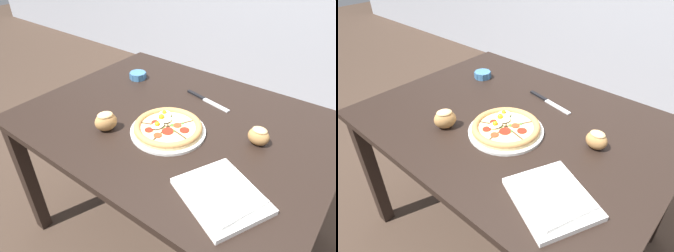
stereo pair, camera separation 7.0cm
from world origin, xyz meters
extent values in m
plane|color=#3D2D23|center=(0.00, 0.00, 0.00)|extent=(12.00, 12.00, 0.00)
cube|color=black|center=(0.00, 0.00, 0.73)|extent=(1.31, 0.99, 0.03)
cube|color=black|center=(-0.60, -0.45, 0.36)|extent=(0.06, 0.06, 0.71)
cube|color=black|center=(-0.60, 0.45, 0.36)|extent=(0.06, 0.06, 0.71)
cube|color=black|center=(0.60, 0.45, 0.36)|extent=(0.06, 0.06, 0.71)
cylinder|color=white|center=(0.03, -0.10, 0.75)|extent=(0.31, 0.31, 0.01)
cylinder|color=#E5C684|center=(0.03, -0.10, 0.76)|extent=(0.28, 0.28, 0.01)
cylinder|color=beige|center=(0.03, -0.10, 0.77)|extent=(0.23, 0.23, 0.00)
torus|color=tan|center=(0.03, -0.10, 0.77)|extent=(0.28, 0.28, 0.03)
cube|color=#472D19|center=(-0.02, -0.13, 0.77)|extent=(0.11, 0.05, 0.00)
cube|color=#472D19|center=(0.04, -0.16, 0.77)|extent=(0.02, 0.12, 0.00)
cube|color=#472D19|center=(0.09, -0.11, 0.77)|extent=(0.12, 0.03, 0.00)
cube|color=#472D19|center=(0.06, -0.05, 0.77)|extent=(0.06, 0.10, 0.00)
cube|color=#472D19|center=(-0.01, -0.06, 0.77)|extent=(0.08, 0.09, 0.00)
cylinder|color=red|center=(-0.01, -0.17, 0.77)|extent=(0.03, 0.03, 0.00)
cylinder|color=red|center=(0.10, -0.08, 0.77)|extent=(0.04, 0.04, 0.00)
cylinder|color=red|center=(0.04, -0.17, 0.77)|extent=(0.03, 0.03, 0.00)
cylinder|color=red|center=(-0.03, -0.11, 0.77)|extent=(0.03, 0.03, 0.00)
cylinder|color=red|center=(0.06, -0.07, 0.77)|extent=(0.03, 0.03, 0.00)
cylinder|color=red|center=(0.05, -0.13, 0.77)|extent=(0.05, 0.05, 0.00)
ellipsoid|color=white|center=(0.00, -0.13, 0.78)|extent=(0.06, 0.07, 0.01)
sphere|color=orange|center=(0.00, -0.13, 0.78)|extent=(0.02, 0.02, 0.02)
ellipsoid|color=white|center=(-0.03, -0.05, 0.78)|extent=(0.08, 0.08, 0.01)
sphere|color=orange|center=(-0.03, -0.04, 0.78)|extent=(0.02, 0.02, 0.02)
ellipsoid|color=white|center=(-0.01, -0.07, 0.78)|extent=(0.08, 0.07, 0.01)
sphere|color=orange|center=(-0.02, -0.08, 0.78)|extent=(0.03, 0.03, 0.03)
cylinder|color=#477A2D|center=(0.04, -0.08, 0.77)|extent=(0.02, 0.02, 0.00)
cylinder|color=#477A2D|center=(0.07, -0.05, 0.77)|extent=(0.01, 0.01, 0.00)
cylinder|color=#477A2D|center=(0.07, -0.11, 0.77)|extent=(0.02, 0.02, 0.00)
cylinder|color=#386B23|center=(-0.03, -0.02, 0.77)|extent=(0.02, 0.02, 0.00)
cylinder|color=#477A2D|center=(0.04, -0.14, 0.77)|extent=(0.01, 0.01, 0.00)
cylinder|color=#477A2D|center=(0.02, -0.12, 0.77)|extent=(0.01, 0.01, 0.00)
cylinder|color=#386B23|center=(-0.01, -0.04, 0.77)|extent=(0.01, 0.01, 0.00)
cylinder|color=teal|center=(-0.40, 0.19, 0.76)|extent=(0.08, 0.08, 0.04)
cylinder|color=gold|center=(-0.40, 0.19, 0.76)|extent=(0.07, 0.07, 0.02)
cylinder|color=teal|center=(-0.36, 0.19, 0.76)|extent=(0.01, 0.01, 0.03)
cylinder|color=teal|center=(-0.37, 0.22, 0.76)|extent=(0.01, 0.01, 0.03)
cylinder|color=teal|center=(-0.40, 0.24, 0.76)|extent=(0.01, 0.01, 0.03)
cylinder|color=teal|center=(-0.43, 0.22, 0.76)|extent=(0.01, 0.01, 0.03)
cylinder|color=teal|center=(-0.44, 0.19, 0.76)|extent=(0.01, 0.01, 0.03)
cylinder|color=teal|center=(-0.43, 0.16, 0.76)|extent=(0.01, 0.01, 0.03)
cylinder|color=teal|center=(-0.40, 0.15, 0.76)|extent=(0.01, 0.01, 0.03)
cylinder|color=teal|center=(-0.37, 0.16, 0.76)|extent=(0.01, 0.01, 0.03)
cube|color=white|center=(0.38, -0.28, 0.75)|extent=(0.33, 0.31, 0.02)
cube|color=white|center=(0.38, -0.28, 0.77)|extent=(0.26, 0.25, 0.02)
ellipsoid|color=#B27F47|center=(-0.18, -0.24, 0.78)|extent=(0.10, 0.11, 0.08)
ellipsoid|color=#EAB775|center=(-0.18, -0.24, 0.81)|extent=(0.07, 0.08, 0.02)
ellipsoid|color=#B27F47|center=(0.35, 0.05, 0.78)|extent=(0.09, 0.07, 0.07)
ellipsoid|color=#EAB775|center=(0.35, 0.05, 0.81)|extent=(0.06, 0.05, 0.02)
cube|color=silver|center=(0.08, 0.20, 0.75)|extent=(0.15, 0.05, 0.01)
cube|color=black|center=(-0.04, 0.23, 0.75)|extent=(0.11, 0.04, 0.01)
camera|label=1|loc=(0.63, -0.89, 1.46)|focal=32.00mm
camera|label=2|loc=(0.69, -0.84, 1.46)|focal=32.00mm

